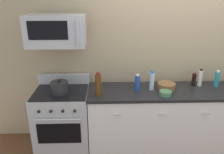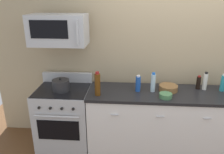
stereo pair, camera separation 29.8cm
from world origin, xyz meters
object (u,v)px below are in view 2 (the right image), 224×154
range_oven (65,117)px  bowl_wooden_salad (168,88)px  bottle_wine_amber (97,84)px  bottle_vinegar_white (205,81)px  bottle_dish_soap (223,83)px  bowl_green_glaze (166,95)px  stockpot (61,85)px  microwave (59,30)px  bottle_soda_blue (138,84)px  bottle_water_clear (153,83)px  bottle_soy_sauce_dark (198,83)px

range_oven → bowl_wooden_salad: 1.57m
bowl_wooden_salad → bottle_wine_amber: bearing=-167.0°
bottle_vinegar_white → bowl_wooden_salad: size_ratio=1.01×
range_oven → bottle_vinegar_white: bottle_vinegar_white is taller
bottle_wine_amber → bottle_dish_soap: bearing=9.1°
range_oven → bowl_green_glaze: size_ratio=6.36×
range_oven → stockpot: size_ratio=4.47×
bottle_wine_amber → range_oven: bearing=163.0°
bottle_vinegar_white → bowl_green_glaze: bottle_vinegar_white is taller
microwave → bottle_soda_blue: (1.07, -0.03, -0.72)m
stockpot → bottle_water_clear: bearing=3.2°
microwave → bowl_green_glaze: size_ratio=4.43×
bottle_soda_blue → bottle_wine_amber: 0.57m
range_oven → bottle_vinegar_white: (2.01, 0.14, 0.57)m
bottle_soy_sauce_dark → bottle_wine_amber: 1.43m
bottle_soy_sauce_dark → bottle_water_clear: bearing=-167.9°
bottle_water_clear → microwave: bearing=178.8°
bottle_vinegar_white → range_oven: bearing=-175.9°
bottle_soda_blue → stockpot: bottle_soda_blue is taller
bottle_vinegar_white → bottle_soy_sauce_dark: 0.09m
bowl_wooden_salad → bowl_green_glaze: size_ratio=1.53×
bottle_vinegar_white → bottle_dish_soap: 0.24m
microwave → bottle_vinegar_white: microwave is taller
bottle_dish_soap → bowl_green_glaze: size_ratio=1.45×
bowl_green_glaze → bottle_water_clear: bearing=127.7°
bottle_soda_blue → bottle_vinegar_white: bearing=7.8°
bottle_water_clear → bottle_wine_amber: bearing=-166.4°
microwave → bowl_wooden_salad: (1.49, 0.02, -0.79)m
bottle_dish_soap → bottle_wine_amber: bottle_wine_amber is taller
microwave → bowl_green_glaze: 1.65m
bowl_green_glaze → bottle_wine_amber: bearing=179.1°
bottle_vinegar_white → bowl_green_glaze: (-0.59, -0.32, -0.09)m
range_oven → bowl_wooden_salad: bearing=2.3°
microwave → bottle_vinegar_white: 2.13m
microwave → bottle_soy_sauce_dark: size_ratio=3.75×
microwave → bottle_soy_sauce_dark: bearing=3.4°
range_oven → microwave: bearing=89.7°
stockpot → bottle_wine_amber: bearing=-11.5°
bottle_dish_soap → bottle_vinegar_white: bearing=172.6°
bottle_water_clear → bottle_soda_blue: size_ratio=1.17×
bottle_water_clear → bottle_dish_soap: size_ratio=1.12×
stockpot → range_oven: bearing=90.0°
microwave → bowl_green_glaze: (1.42, -0.22, -0.80)m
microwave → bowl_wooden_salad: size_ratio=2.90×
microwave → bottle_vinegar_white: bearing=2.8°
bottle_vinegar_white → stockpot: bottle_vinegar_white is taller
bottle_soda_blue → bottle_wine_amber: size_ratio=0.71×
microwave → bottle_water_clear: 1.45m
bottle_dish_soap → bottle_wine_amber: 1.73m
range_oven → bottle_dish_soap: 2.31m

